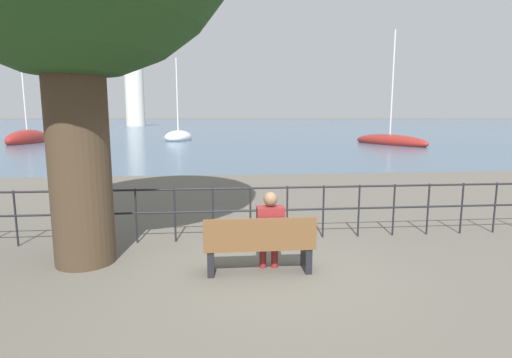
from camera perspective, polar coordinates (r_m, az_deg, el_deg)
The scene contains 9 objects.
ground_plane at distance 6.36m, azimuth 0.44°, elevation -13.06°, with size 1000.00×1000.00×0.00m, color #605B51.
harbor_water at distance 166.31m, azimuth -5.27°, elevation 8.08°, with size 600.00×300.00×0.01m.
park_bench at distance 6.16m, azimuth 0.50°, elevation -9.58°, with size 1.68×0.45×0.90m.
seated_person_left at distance 6.17m, azimuth 2.02°, elevation -7.00°, with size 0.42×0.35×1.26m.
promenade_railing at distance 7.72m, azimuth -0.81°, elevation -3.70°, with size 13.03×0.04×1.05m.
sailboat_0 at distance 41.52m, azimuth -11.04°, elevation 5.91°, with size 3.11×6.05×8.51m.
sailboat_1 at distance 36.16m, azimuth 18.54°, elevation 5.16°, with size 4.60×8.09×9.81m.
sailboat_2 at distance 41.35m, azimuth -29.82°, elevation 5.01°, with size 2.25×6.42×10.94m.
harbor_lighthouse at distance 104.66m, azimuth -17.00°, elevation 12.52°, with size 4.51×4.51×20.70m.
Camera 1 is at (-0.61, -5.87, 2.38)m, focal length 28.00 mm.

